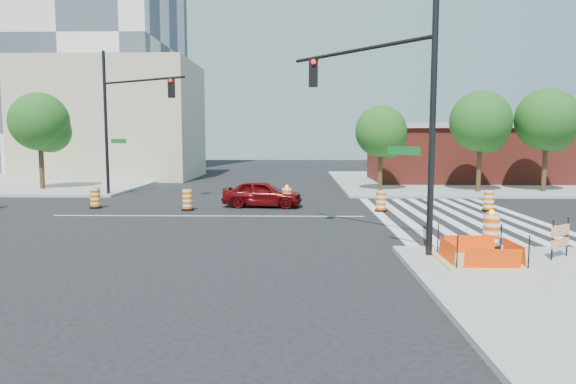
% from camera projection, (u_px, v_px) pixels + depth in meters
% --- Properties ---
extents(ground, '(120.00, 120.00, 0.00)m').
position_uv_depth(ground, '(208.00, 216.00, 23.06)').
color(ground, black).
rests_on(ground, ground).
extents(sidewalk_ne, '(22.00, 22.00, 0.15)m').
position_uv_depth(sidewalk_ne, '(475.00, 181.00, 40.56)').
color(sidewalk_ne, gray).
rests_on(sidewalk_ne, ground).
extents(sidewalk_nw, '(22.00, 22.00, 0.15)m').
position_uv_depth(sidewalk_nw, '(25.00, 181.00, 41.33)').
color(sidewalk_nw, gray).
rests_on(sidewalk_nw, ground).
extents(crosswalk_east, '(6.75, 13.50, 0.01)m').
position_uv_depth(crosswalk_east, '(453.00, 217.00, 22.82)').
color(crosswalk_east, silver).
rests_on(crosswalk_east, ground).
extents(lane_centerline, '(14.00, 0.12, 0.01)m').
position_uv_depth(lane_centerline, '(208.00, 216.00, 23.06)').
color(lane_centerline, silver).
rests_on(lane_centerline, ground).
extents(excavation_pit, '(2.20, 2.20, 0.90)m').
position_uv_depth(excavation_pit, '(480.00, 259.00, 13.89)').
color(excavation_pit, tan).
rests_on(excavation_pit, ground).
extents(brick_storefront, '(16.50, 8.50, 4.60)m').
position_uv_depth(brick_storefront, '(476.00, 153.00, 40.33)').
color(brick_storefront, maroon).
rests_on(brick_storefront, ground).
extents(beige_midrise, '(14.00, 10.00, 10.00)m').
position_uv_depth(beige_midrise, '(115.00, 121.00, 44.67)').
color(beige_midrise, tan).
rests_on(beige_midrise, ground).
extents(red_coupe, '(4.17, 2.05, 1.37)m').
position_uv_depth(red_coupe, '(262.00, 194.00, 26.02)').
color(red_coupe, '#550709').
rests_on(red_coupe, ground).
extents(signal_pole_se, '(3.95, 4.67, 7.91)m').
position_uv_depth(signal_pole_se, '(387.00, 93.00, 15.52)').
color(signal_pole_se, black).
rests_on(signal_pole_se, ground).
extents(signal_pole_nw, '(5.60, 3.35, 8.45)m').
position_uv_depth(signal_pole_nw, '(126.00, 109.00, 29.52)').
color(signal_pole_nw, black).
rests_on(signal_pole_nw, ground).
extents(pit_drum, '(0.60, 0.60, 1.19)m').
position_uv_depth(pit_drum, '(491.00, 232.00, 15.56)').
color(pit_drum, black).
rests_on(pit_drum, ground).
extents(barricade, '(0.77, 0.60, 1.10)m').
position_uv_depth(barricade, '(560.00, 236.00, 14.30)').
color(barricade, '#F75D05').
rests_on(barricade, ground).
extents(tree_north_b, '(3.80, 3.80, 6.47)m').
position_uv_depth(tree_north_b, '(41.00, 125.00, 33.63)').
color(tree_north_b, '#382314').
rests_on(tree_north_b, ground).
extents(tree_north_c, '(3.28, 3.26, 5.55)m').
position_uv_depth(tree_north_c, '(381.00, 134.00, 32.66)').
color(tree_north_c, '#382314').
rests_on(tree_north_c, ground).
extents(tree_north_d, '(3.78, 3.78, 6.42)m').
position_uv_depth(tree_north_d, '(481.00, 125.00, 31.91)').
color(tree_north_d, '#382314').
rests_on(tree_north_d, ground).
extents(tree_north_e, '(3.86, 3.86, 6.56)m').
position_uv_depth(tree_north_e, '(547.00, 123.00, 31.96)').
color(tree_north_e, '#382314').
rests_on(tree_north_e, ground).
extents(median_drum_1, '(0.60, 0.60, 1.02)m').
position_uv_depth(median_drum_1, '(95.00, 199.00, 25.53)').
color(median_drum_1, black).
rests_on(median_drum_1, ground).
extents(median_drum_2, '(0.60, 0.60, 1.02)m').
position_uv_depth(median_drum_2, '(188.00, 201.00, 24.78)').
color(median_drum_2, black).
rests_on(median_drum_2, ground).
extents(median_drum_3, '(0.60, 0.60, 1.18)m').
position_uv_depth(median_drum_3, '(287.00, 199.00, 25.48)').
color(median_drum_3, black).
rests_on(median_drum_3, ground).
extents(median_drum_4, '(0.60, 0.60, 1.02)m').
position_uv_depth(median_drum_4, '(381.00, 202.00, 24.37)').
color(median_drum_4, black).
rests_on(median_drum_4, ground).
extents(median_drum_5, '(0.60, 0.60, 1.02)m').
position_uv_depth(median_drum_5, '(489.00, 201.00, 24.47)').
color(median_drum_5, black).
rests_on(median_drum_5, ground).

